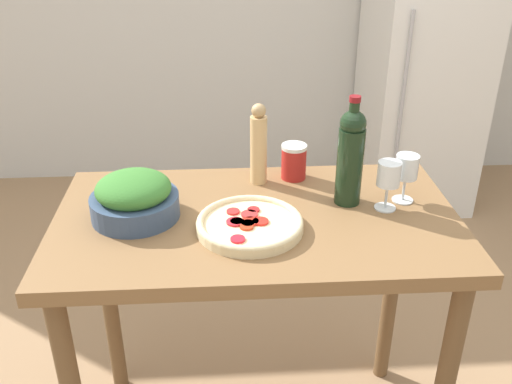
% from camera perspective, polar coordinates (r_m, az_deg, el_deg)
% --- Properties ---
extents(refrigerator, '(0.61, 0.73, 1.80)m').
position_cam_1_polar(refrigerator, '(3.52, 16.41, 13.08)').
color(refrigerator, white).
rests_on(refrigerator, ground_plane).
extents(prep_counter, '(1.16, 0.65, 0.90)m').
position_cam_1_polar(prep_counter, '(1.70, 0.07, -6.33)').
color(prep_counter, brown).
rests_on(prep_counter, ground_plane).
extents(wine_bottle, '(0.08, 0.08, 0.33)m').
position_cam_1_polar(wine_bottle, '(1.66, 9.43, 3.68)').
color(wine_bottle, black).
rests_on(wine_bottle, prep_counter).
extents(wine_glass_near, '(0.07, 0.07, 0.15)m').
position_cam_1_polar(wine_glass_near, '(1.66, 13.12, 1.51)').
color(wine_glass_near, silver).
rests_on(wine_glass_near, prep_counter).
extents(wine_glass_far, '(0.07, 0.07, 0.15)m').
position_cam_1_polar(wine_glass_far, '(1.72, 14.82, 2.25)').
color(wine_glass_far, silver).
rests_on(wine_glass_far, prep_counter).
extents(pepper_mill, '(0.05, 0.05, 0.26)m').
position_cam_1_polar(pepper_mill, '(1.77, 0.26, 4.68)').
color(pepper_mill, tan).
rests_on(pepper_mill, prep_counter).
extents(salad_bowl, '(0.25, 0.25, 0.13)m').
position_cam_1_polar(salad_bowl, '(1.63, -12.08, -0.56)').
color(salad_bowl, '#384C6B').
rests_on(salad_bowl, prep_counter).
extents(homemade_pizza, '(0.29, 0.29, 0.03)m').
position_cam_1_polar(homemade_pizza, '(1.56, -0.64, -3.22)').
color(homemade_pizza, beige).
rests_on(homemade_pizza, prep_counter).
extents(salt_canister, '(0.08, 0.08, 0.11)m').
position_cam_1_polar(salt_canister, '(1.83, 3.80, 3.06)').
color(salt_canister, '#B2231E').
rests_on(salt_canister, prep_counter).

